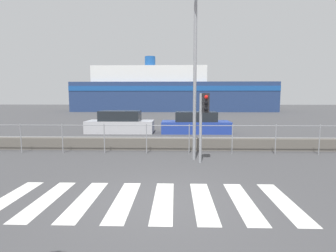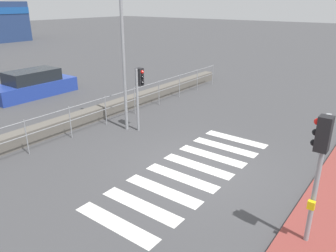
{
  "view_description": "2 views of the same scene",
  "coord_description": "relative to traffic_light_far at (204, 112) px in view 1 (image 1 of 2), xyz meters",
  "views": [
    {
      "loc": [
        0.31,
        -5.73,
        2.34
      ],
      "look_at": [
        0.09,
        2.0,
        1.5
      ],
      "focal_mm": 28.0,
      "sensor_mm": 36.0,
      "label": 1
    },
    {
      "loc": [
        -7.89,
        -4.79,
        4.88
      ],
      "look_at": [
        -0.19,
        1.0,
        1.2
      ],
      "focal_mm": 35.0,
      "sensor_mm": 36.0,
      "label": 2
    }
  ],
  "objects": [
    {
      "name": "seawall",
      "position": [
        -1.32,
        2.4,
        -1.57
      ],
      "size": [
        21.8,
        0.55,
        0.53
      ],
      "color": "#605B54",
      "rests_on": "ground_plane"
    },
    {
      "name": "ferry_boat",
      "position": [
        -2.13,
        36.58,
        1.36
      ],
      "size": [
        33.83,
        7.63,
        9.33
      ],
      "color": "navy",
      "rests_on": "ground_plane"
    },
    {
      "name": "streetlamp",
      "position": [
        -0.3,
        0.34,
        2.27
      ],
      "size": [
        0.32,
        0.89,
        6.75
      ],
      "color": "gray",
      "rests_on": "ground_plane"
    },
    {
      "name": "parked_car_silver",
      "position": [
        -4.69,
        8.08,
        -1.21
      ],
      "size": [
        4.41,
        1.8,
        1.46
      ],
      "color": "#BCBCC1",
      "rests_on": "ground_plane"
    },
    {
      "name": "traffic_light_far",
      "position": [
        0.0,
        0.0,
        0.0
      ],
      "size": [
        0.34,
        0.32,
        2.49
      ],
      "color": "gray",
      "rests_on": "ground_plane"
    },
    {
      "name": "crosswalk",
      "position": [
        -1.73,
        -3.54,
        -1.83
      ],
      "size": [
        6.75,
        2.4,
        0.01
      ],
      "color": "silver",
      "rests_on": "ground_plane"
    },
    {
      "name": "parked_car_blue",
      "position": [
        0.34,
        8.08,
        -1.23
      ],
      "size": [
        4.51,
        1.79,
        1.41
      ],
      "color": "#233D9E",
      "rests_on": "ground_plane"
    },
    {
      "name": "harbor_fence",
      "position": [
        -1.32,
        1.53,
        -1.02
      ],
      "size": [
        19.65,
        0.04,
        1.25
      ],
      "color": "gray",
      "rests_on": "ground_plane"
    },
    {
      "name": "ground_plane",
      "position": [
        -1.32,
        -3.54,
        -1.83
      ],
      "size": [
        160.0,
        160.0,
        0.0
      ],
      "primitive_type": "plane",
      "color": "#424244"
    }
  ]
}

